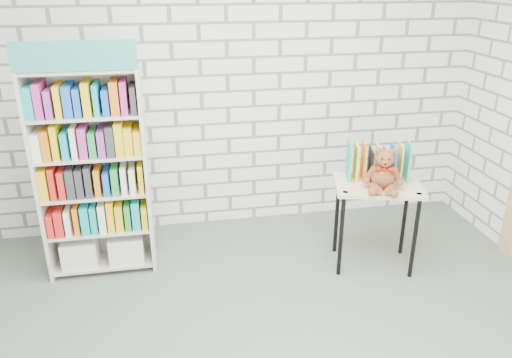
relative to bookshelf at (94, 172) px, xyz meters
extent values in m
cube|color=silver|center=(1.12, 0.64, 0.57)|extent=(4.50, 0.02, 2.80)
cube|color=beige|center=(-0.39, -0.01, -0.02)|extent=(0.03, 0.31, 1.62)
cube|color=beige|center=(0.39, -0.01, -0.02)|extent=(0.03, 0.31, 1.62)
cube|color=beige|center=(0.00, 0.14, -0.02)|extent=(0.81, 0.02, 1.62)
cube|color=teal|center=(0.00, -0.15, 0.89)|extent=(0.81, 0.02, 0.20)
cube|color=beige|center=(0.00, -0.01, -0.78)|extent=(0.75, 0.29, 0.02)
cube|color=beige|center=(0.00, -0.01, -0.47)|extent=(0.75, 0.29, 0.02)
cube|color=beige|center=(0.00, -0.01, -0.16)|extent=(0.75, 0.29, 0.02)
cube|color=beige|center=(0.00, -0.01, 0.14)|extent=(0.75, 0.29, 0.02)
cube|color=beige|center=(0.00, -0.01, 0.45)|extent=(0.75, 0.29, 0.02)
cube|color=beige|center=(0.00, -0.01, 0.77)|extent=(0.75, 0.29, 0.02)
cube|color=silver|center=(-0.18, -0.01, -0.66)|extent=(0.27, 0.25, 0.22)
cube|color=silver|center=(0.18, -0.01, -0.66)|extent=(0.27, 0.25, 0.22)
cube|color=white|center=(0.00, -0.02, -0.35)|extent=(0.75, 0.25, 0.22)
cube|color=purple|center=(0.00, -0.02, -0.04)|extent=(0.75, 0.25, 0.22)
cube|color=#333338|center=(0.00, -0.02, 0.26)|extent=(0.75, 0.25, 0.22)
cube|color=red|center=(0.00, -0.02, 0.57)|extent=(0.75, 0.25, 0.22)
cube|color=#D2B77E|center=(2.14, -0.35, -0.13)|extent=(0.75, 0.60, 0.03)
cylinder|color=black|center=(1.83, -0.46, -0.49)|extent=(0.03, 0.03, 0.68)
cylinder|color=black|center=(1.91, -0.11, -0.49)|extent=(0.03, 0.03, 0.68)
cylinder|color=black|center=(2.37, -0.59, -0.49)|extent=(0.03, 0.03, 0.68)
cylinder|color=black|center=(2.46, -0.25, -0.49)|extent=(0.03, 0.03, 0.68)
cylinder|color=black|center=(1.84, -0.45, -0.12)|extent=(0.04, 0.04, 0.01)
cylinder|color=black|center=(2.36, -0.58, -0.12)|extent=(0.04, 0.04, 0.01)
cube|color=#2AB89E|center=(1.95, -0.20, 0.02)|extent=(0.06, 0.20, 0.27)
cube|color=yellow|center=(2.01, -0.21, 0.02)|extent=(0.06, 0.20, 0.27)
cube|color=orange|center=(2.06, -0.22, 0.02)|extent=(0.06, 0.20, 0.27)
cube|color=black|center=(2.11, -0.24, 0.02)|extent=(0.06, 0.20, 0.27)
cube|color=silver|center=(2.17, -0.25, 0.02)|extent=(0.06, 0.20, 0.27)
cube|color=#EE382A|center=(2.22, -0.26, 0.02)|extent=(0.06, 0.20, 0.27)
cube|color=#2C5CA5|center=(2.28, -0.28, 0.02)|extent=(0.06, 0.20, 0.27)
cube|color=#FFCD54|center=(2.33, -0.29, 0.02)|extent=(0.06, 0.20, 0.27)
cube|color=#2AB89E|center=(2.39, -0.30, 0.02)|extent=(0.06, 0.20, 0.27)
ellipsoid|color=maroon|center=(2.13, -0.44, -0.02)|extent=(0.19, 0.16, 0.19)
sphere|color=maroon|center=(2.13, -0.44, 0.12)|extent=(0.14, 0.14, 0.14)
sphere|color=maroon|center=(2.09, -0.41, 0.18)|extent=(0.05, 0.05, 0.05)
sphere|color=maroon|center=(2.18, -0.44, 0.18)|extent=(0.05, 0.05, 0.05)
sphere|color=maroon|center=(2.11, -0.49, 0.10)|extent=(0.05, 0.05, 0.05)
sphere|color=black|center=(2.09, -0.48, 0.14)|extent=(0.02, 0.02, 0.02)
sphere|color=black|center=(2.14, -0.50, 0.14)|extent=(0.02, 0.02, 0.02)
sphere|color=black|center=(2.10, -0.51, 0.11)|extent=(0.02, 0.02, 0.02)
cylinder|color=maroon|center=(2.04, -0.42, 0.01)|extent=(0.09, 0.10, 0.13)
cylinder|color=maroon|center=(2.22, -0.49, 0.01)|extent=(0.11, 0.07, 0.13)
sphere|color=maroon|center=(2.01, -0.42, -0.05)|extent=(0.05, 0.05, 0.05)
sphere|color=maroon|center=(2.24, -0.51, -0.05)|extent=(0.05, 0.05, 0.05)
cylinder|color=maroon|center=(2.05, -0.50, -0.08)|extent=(0.07, 0.14, 0.08)
cylinder|color=maroon|center=(2.15, -0.54, -0.08)|extent=(0.13, 0.15, 0.08)
sphere|color=maroon|center=(2.01, -0.55, -0.08)|extent=(0.06, 0.06, 0.06)
sphere|color=maroon|center=(2.15, -0.61, -0.08)|extent=(0.06, 0.06, 0.06)
cone|color=#B2160B|center=(2.09, -0.48, 0.06)|extent=(0.07, 0.07, 0.05)
cone|color=#B2160B|center=(2.14, -0.50, 0.06)|extent=(0.07, 0.07, 0.05)
sphere|color=#B2160B|center=(2.11, -0.49, 0.06)|extent=(0.03, 0.03, 0.03)
camera|label=1|loc=(0.55, -3.65, 1.41)|focal=35.00mm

